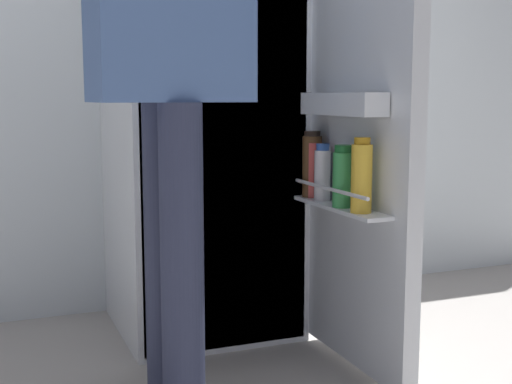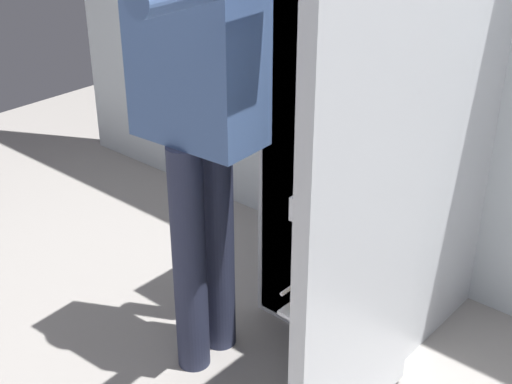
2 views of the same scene
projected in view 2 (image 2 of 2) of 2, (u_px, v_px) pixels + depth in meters
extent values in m
plane|color=gray|center=(279.00, 372.00, 2.60)|extent=(6.40, 6.40, 0.00)
cube|color=silver|center=(380.00, 118.00, 2.60)|extent=(0.64, 0.64, 1.67)
cube|color=white|center=(330.00, 143.00, 2.39)|extent=(0.60, 0.01, 1.63)
cube|color=white|center=(340.00, 105.00, 2.36)|extent=(0.56, 0.09, 0.01)
cube|color=silver|center=(366.00, 206.00, 1.98)|extent=(0.05, 0.61, 1.62)
cube|color=white|center=(339.00, 282.00, 2.16)|extent=(0.09, 0.49, 0.01)
cylinder|color=silver|center=(330.00, 261.00, 2.15)|extent=(0.01, 0.47, 0.01)
cube|color=white|center=(345.00, 188.00, 2.01)|extent=(0.08, 0.41, 0.07)
cylinder|color=#DB4C47|center=(377.00, 230.00, 2.24)|extent=(0.06, 0.06, 0.19)
cylinder|color=#B22D28|center=(379.00, 202.00, 2.19)|extent=(0.05, 0.05, 0.02)
cylinder|color=green|center=(332.00, 260.00, 2.10)|extent=(0.06, 0.06, 0.17)
cylinder|color=#195B28|center=(334.00, 232.00, 2.05)|extent=(0.06, 0.06, 0.02)
cylinder|color=white|center=(362.00, 242.00, 2.20)|extent=(0.06, 0.06, 0.17)
cylinder|color=#335BB2|center=(364.00, 216.00, 2.15)|extent=(0.04, 0.04, 0.02)
cylinder|color=gold|center=(310.00, 271.00, 2.02)|extent=(0.06, 0.06, 0.20)
cylinder|color=#BC8419|center=(312.00, 238.00, 1.97)|extent=(0.05, 0.05, 0.02)
cylinder|color=#333842|center=(364.00, 243.00, 2.20)|extent=(0.06, 0.06, 0.16)
cylinder|color=silver|center=(366.00, 218.00, 2.16)|extent=(0.04, 0.04, 0.02)
cylinder|color=brown|center=(378.00, 226.00, 2.24)|extent=(0.07, 0.07, 0.21)
cylinder|color=black|center=(381.00, 195.00, 2.19)|extent=(0.06, 0.06, 0.02)
cylinder|color=red|center=(377.00, 98.00, 2.26)|extent=(0.08, 0.08, 0.10)
cylinder|color=#2D334C|center=(218.00, 245.00, 2.56)|extent=(0.12, 0.12, 0.88)
cylinder|color=#2D334C|center=(189.00, 263.00, 2.45)|extent=(0.12, 0.12, 0.88)
cube|color=#4C6BA3|center=(196.00, 45.00, 2.16)|extent=(0.44, 0.25, 0.63)
cylinder|color=#4C6BA3|center=(239.00, 38.00, 2.32)|extent=(0.08, 0.08, 0.59)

